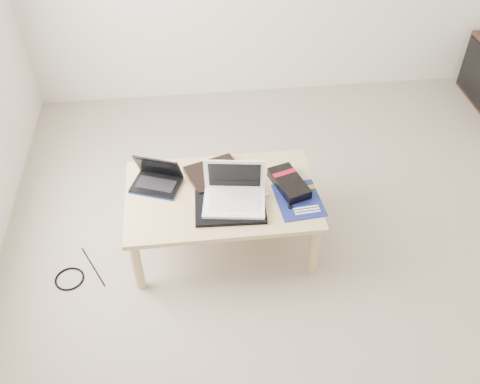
{
  "coord_description": "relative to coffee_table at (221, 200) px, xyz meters",
  "views": [
    {
      "loc": [
        -0.79,
        -1.97,
        2.49
      ],
      "look_at": [
        -0.53,
        0.28,
        0.4
      ],
      "focal_mm": 40.0,
      "sensor_mm": 36.0,
      "label": 1
    }
  ],
  "objects": [
    {
      "name": "remote",
      "position": [
        0.23,
        0.04,
        0.06
      ],
      "size": [
        0.08,
        0.21,
        0.02
      ],
      "color": "silver",
      "rests_on": "coffee_table"
    },
    {
      "name": "gpu_box",
      "position": [
        0.4,
        0.01,
        0.08
      ],
      "size": [
        0.22,
        0.32,
        0.06
      ],
      "color": "black",
      "rests_on": "coffee_table"
    },
    {
      "name": "floor_cable_coil",
      "position": [
        -0.92,
        -0.2,
        -0.35
      ],
      "size": [
        0.18,
        0.18,
        0.01
      ],
      "primitive_type": "torus",
      "rotation": [
        0.0,
        0.0,
        0.04
      ],
      "color": "black",
      "rests_on": "ground"
    },
    {
      "name": "neoprene_sleeve",
      "position": [
        0.04,
        -0.12,
        0.06
      ],
      "size": [
        0.4,
        0.3,
        0.02
      ],
      "primitive_type": "cube",
      "rotation": [
        0.0,
        0.0,
        -0.05
      ],
      "color": "black",
      "rests_on": "coffee_table"
    },
    {
      "name": "floor_cable_trail",
      "position": [
        -0.79,
        -0.12,
        -0.35
      ],
      "size": [
        0.17,
        0.31,
        0.01
      ],
      "primitive_type": "cylinder",
      "rotation": [
        1.57,
        0.0,
        0.48
      ],
      "color": "black",
      "rests_on": "ground"
    },
    {
      "name": "coffee_table",
      "position": [
        0.0,
        0.0,
        0.0
      ],
      "size": [
        1.1,
        0.7,
        0.4
      ],
      "color": "tan",
      "rests_on": "ground"
    },
    {
      "name": "white_laptop",
      "position": [
        0.07,
        -0.08,
        0.12
      ],
      "size": [
        0.37,
        0.29,
        0.25
      ],
      "color": "white",
      "rests_on": "neoprene_sleeve"
    },
    {
      "name": "book",
      "position": [
        -0.02,
        0.16,
        0.06
      ],
      "size": [
        0.38,
        0.34,
        0.03
      ],
      "color": "black",
      "rests_on": "coffee_table"
    },
    {
      "name": "motherboard",
      "position": [
        0.43,
        -0.11,
        0.05
      ],
      "size": [
        0.27,
        0.33,
        0.01
      ],
      "color": "#0D1154",
      "rests_on": "coffee_table"
    },
    {
      "name": "cable_coil",
      "position": [
        -0.06,
        0.01,
        0.05
      ],
      "size": [
        0.13,
        0.13,
        0.01
      ],
      "primitive_type": "torus",
      "rotation": [
        0.0,
        0.0,
        -0.27
      ],
      "color": "black",
      "rests_on": "coffee_table"
    },
    {
      "name": "netbook",
      "position": [
        -0.36,
        0.12,
        0.09
      ],
      "size": [
        0.33,
        0.28,
        0.19
      ],
      "color": "black",
      "rests_on": "coffee_table"
    },
    {
      "name": "ground",
      "position": [
        0.63,
        -0.28,
        -0.35
      ],
      "size": [
        4.0,
        4.0,
        0.0
      ],
      "primitive_type": "plane",
      "color": "#AFA18E",
      "rests_on": "ground"
    },
    {
      "name": "tablet",
      "position": [
        0.01,
        -0.04,
        0.05
      ],
      "size": [
        0.28,
        0.25,
        0.01
      ],
      "color": "black",
      "rests_on": "coffee_table"
    }
  ]
}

